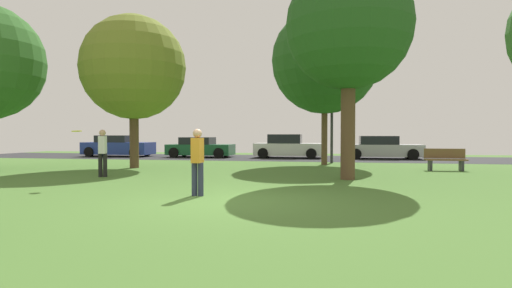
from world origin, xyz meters
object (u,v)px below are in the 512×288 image
object	(u,v)px
person_catcher	(103,151)
parked_car_white	(288,147)
birch_tree_lone	(325,61)
oak_tree_right	(134,68)
park_bench	(445,159)
oak_tree_center	(349,28)
person_bystander	(197,159)
parked_car_silver	(381,148)
parked_car_green	(200,148)
frisbee_disc	(77,131)
street_lamp_post	(332,119)
parked_car_blue	(118,147)

from	to	relation	value
person_catcher	parked_car_white	xyz separation A→B (m)	(5.19, 12.32, -0.24)
birch_tree_lone	oak_tree_right	bearing A→B (deg)	-157.58
birch_tree_lone	park_bench	distance (m)	7.15
oak_tree_center	parked_car_white	distance (m)	12.70
person_bystander	oak_tree_right	bearing A→B (deg)	40.21
parked_car_silver	person_bystander	bearing A→B (deg)	-111.39
parked_car_silver	parked_car_green	bearing A→B (deg)	-178.28
person_catcher	parked_car_white	distance (m)	13.37
oak_tree_center	frisbee_disc	xyz separation A→B (m)	(-7.70, -3.28, -3.42)
oak_tree_right	oak_tree_center	size ratio (longest dim) A/B	0.95
park_bench	birch_tree_lone	bearing A→B (deg)	-25.24
birch_tree_lone	parked_car_green	distance (m)	10.45
oak_tree_center	street_lamp_post	world-z (taller)	oak_tree_center
birch_tree_lone	oak_tree_right	distance (m)	8.99
person_catcher	person_bystander	distance (m)	5.80
parked_car_white	street_lamp_post	distance (m)	5.14
oak_tree_right	parked_car_white	xyz separation A→B (m)	(5.93, 8.61, -3.76)
oak_tree_center	street_lamp_post	size ratio (longest dim) A/B	1.58
frisbee_disc	parked_car_blue	xyz separation A→B (m)	(-6.89, 14.31, -0.93)
oak_tree_center	person_bystander	bearing A→B (deg)	-131.22
frisbee_disc	parked_car_green	bearing A→B (deg)	94.73
birch_tree_lone	person_bystander	world-z (taller)	birch_tree_lone
birch_tree_lone	oak_tree_center	xyz separation A→B (m)	(0.86, -6.30, -0.07)
parked_car_silver	street_lamp_post	size ratio (longest dim) A/B	1.02
person_catcher	parked_car_green	bearing A→B (deg)	166.30
person_bystander	park_bench	distance (m)	11.38
parked_car_white	parked_car_blue	bearing A→B (deg)	-177.69
parked_car_blue	parked_car_silver	world-z (taller)	parked_car_blue
oak_tree_right	frisbee_disc	xyz separation A→B (m)	(1.45, -6.16, -2.85)
birch_tree_lone	frisbee_disc	world-z (taller)	birch_tree_lone
parked_car_blue	parked_car_green	xyz separation A→B (m)	(5.69, 0.22, -0.05)
person_bystander	park_bench	world-z (taller)	person_bystander
person_bystander	parked_car_silver	distance (m)	17.05
frisbee_disc	park_bench	distance (m)	13.88
oak_tree_right	person_catcher	bearing A→B (deg)	-78.71
parked_car_green	parked_car_silver	size ratio (longest dim) A/B	0.92
person_bystander	frisbee_disc	distance (m)	4.14
birch_tree_lone	park_bench	world-z (taller)	birch_tree_lone
parked_car_white	frisbee_disc	bearing A→B (deg)	-106.89
person_catcher	parked_car_green	size ratio (longest dim) A/B	0.39
birch_tree_lone	parked_car_green	size ratio (longest dim) A/B	1.83
person_bystander	frisbee_disc	world-z (taller)	person_bystander
oak_tree_center	person_bystander	distance (m)	7.02
oak_tree_right	parked_car_white	distance (m)	11.11
birch_tree_lone	parked_car_silver	bearing A→B (deg)	57.83
street_lamp_post	parked_car_silver	bearing A→B (deg)	54.54
birch_tree_lone	parked_car_green	world-z (taller)	birch_tree_lone
person_bystander	parked_car_white	world-z (taller)	person_bystander
person_bystander	parked_car_green	xyz separation A→B (m)	(-5.16, 15.53, -0.30)
person_catcher	parked_car_white	world-z (taller)	person_catcher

